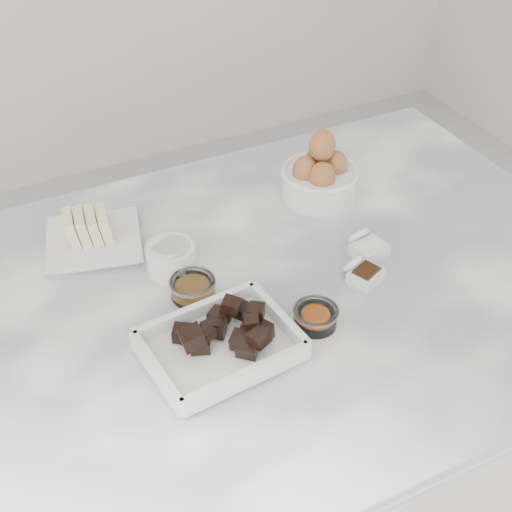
% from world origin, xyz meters
% --- Properties ---
extents(cabinet, '(1.10, 0.70, 0.90)m').
position_xyz_m(cabinet, '(0.00, 0.00, 0.45)').
color(cabinet, beige).
rests_on(cabinet, ground).
extents(marble_slab, '(1.20, 0.80, 0.04)m').
position_xyz_m(marble_slab, '(0.00, 0.00, 0.92)').
color(marble_slab, white).
rests_on(marble_slab, cabinet).
extents(chocolate_dish, '(0.22, 0.18, 0.06)m').
position_xyz_m(chocolate_dish, '(-0.10, -0.10, 0.96)').
color(chocolate_dish, white).
rests_on(chocolate_dish, marble_slab).
extents(butter_plate, '(0.19, 0.19, 0.06)m').
position_xyz_m(butter_plate, '(-0.19, 0.23, 0.96)').
color(butter_plate, white).
rests_on(butter_plate, marble_slab).
extents(sugar_ramekin, '(0.08, 0.08, 0.05)m').
position_xyz_m(sugar_ramekin, '(-0.10, 0.10, 0.97)').
color(sugar_ramekin, white).
rests_on(sugar_ramekin, marble_slab).
extents(egg_bowl, '(0.14, 0.14, 0.14)m').
position_xyz_m(egg_bowl, '(0.23, 0.18, 0.98)').
color(egg_bowl, white).
rests_on(egg_bowl, marble_slab).
extents(honey_bowl, '(0.07, 0.07, 0.03)m').
position_xyz_m(honey_bowl, '(-0.09, 0.03, 0.96)').
color(honey_bowl, white).
rests_on(honey_bowl, marble_slab).
extents(zest_bowl, '(0.07, 0.07, 0.03)m').
position_xyz_m(zest_bowl, '(0.05, -0.11, 0.96)').
color(zest_bowl, white).
rests_on(zest_bowl, marble_slab).
extents(vanilla_spoon, '(0.07, 0.08, 0.04)m').
position_xyz_m(vanilla_spoon, '(0.17, -0.05, 0.95)').
color(vanilla_spoon, white).
rests_on(vanilla_spoon, marble_slab).
extents(salt_spoon, '(0.06, 0.07, 0.04)m').
position_xyz_m(salt_spoon, '(0.21, 0.00, 0.95)').
color(salt_spoon, white).
rests_on(salt_spoon, marble_slab).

